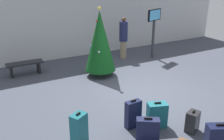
# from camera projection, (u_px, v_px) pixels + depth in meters

# --- Properties ---
(ground_plane) EXTENTS (16.00, 16.00, 0.00)m
(ground_plane) POSITION_uv_depth(u_px,v_px,m) (145.00, 91.00, 7.90)
(ground_plane) COLOR #424754
(back_wall) EXTENTS (16.00, 0.20, 3.41)m
(back_wall) POSITION_uv_depth(u_px,v_px,m) (84.00, 18.00, 11.17)
(back_wall) COLOR silver
(back_wall) RESTS_ON ground_plane
(holiday_tree) EXTENTS (1.12, 1.12, 2.50)m
(holiday_tree) POSITION_uv_depth(u_px,v_px,m) (100.00, 41.00, 8.74)
(holiday_tree) COLOR #4C3319
(holiday_tree) RESTS_ON ground_plane
(flight_info_kiosk) EXTENTS (0.89, 0.38, 2.16)m
(flight_info_kiosk) POSITION_uv_depth(u_px,v_px,m) (154.00, 24.00, 10.78)
(flight_info_kiosk) COLOR #333338
(flight_info_kiosk) RESTS_ON ground_plane
(waiting_bench) EXTENTS (1.31, 0.44, 0.48)m
(waiting_bench) POSITION_uv_depth(u_px,v_px,m) (25.00, 66.00, 9.15)
(waiting_bench) COLOR black
(waiting_bench) RESTS_ON ground_plane
(traveller_0) EXTENTS (0.42, 0.42, 1.83)m
(traveller_0) POSITION_uv_depth(u_px,v_px,m) (123.00, 37.00, 10.85)
(traveller_0) COLOR gray
(traveller_0) RESTS_ON ground_plane
(suitcase_1) EXTENTS (0.40, 0.19, 0.73)m
(suitcase_1) POSITION_uv_depth(u_px,v_px,m) (133.00, 114.00, 5.89)
(suitcase_1) COLOR #141938
(suitcase_1) RESTS_ON ground_plane
(suitcase_2) EXTENTS (0.53, 0.45, 0.60)m
(suitcase_2) POSITION_uv_depth(u_px,v_px,m) (148.00, 130.00, 5.38)
(suitcase_2) COLOR #141938
(suitcase_2) RESTS_ON ground_plane
(suitcase_3) EXTENTS (0.57, 0.46, 0.62)m
(suitcase_3) POSITION_uv_depth(u_px,v_px,m) (218.00, 138.00, 5.12)
(suitcase_3) COLOR #141938
(suitcase_3) RESTS_ON ground_plane
(suitcase_4) EXTENTS (0.41, 0.37, 0.76)m
(suitcase_4) POSITION_uv_depth(u_px,v_px,m) (79.00, 129.00, 5.28)
(suitcase_4) COLOR #19606B
(suitcase_4) RESTS_ON ground_plane
(suitcase_5) EXTENTS (0.53, 0.42, 0.66)m
(suitcase_5) POSITION_uv_depth(u_px,v_px,m) (157.00, 115.00, 5.93)
(suitcase_5) COLOR #19606B
(suitcase_5) RESTS_ON ground_plane
(suitcase_6) EXTENTS (0.39, 0.34, 0.54)m
(suitcase_6) POSITION_uv_depth(u_px,v_px,m) (192.00, 122.00, 5.76)
(suitcase_6) COLOR #232326
(suitcase_6) RESTS_ON ground_plane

